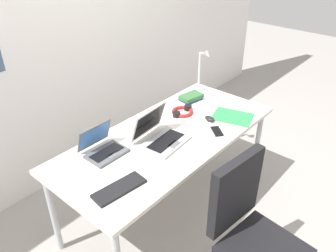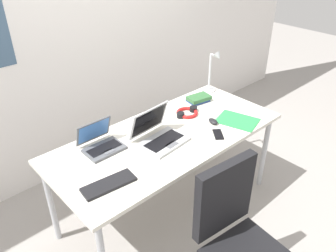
# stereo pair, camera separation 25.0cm
# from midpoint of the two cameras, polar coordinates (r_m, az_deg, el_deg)

# --- Properties ---
(ground_plane) EXTENTS (12.00, 12.00, 0.00)m
(ground_plane) POSITION_cam_midpoint_polar(r_m,az_deg,el_deg) (3.01, 2.44, -13.53)
(ground_plane) COLOR gray
(wall_back) EXTENTS (6.00, 0.13, 2.60)m
(wall_back) POSITION_cam_midpoint_polar(r_m,az_deg,el_deg) (3.11, -11.92, 15.42)
(wall_back) COLOR silver
(wall_back) RESTS_ON ground_plane
(desk) EXTENTS (1.80, 0.80, 0.74)m
(desk) POSITION_cam_midpoint_polar(r_m,az_deg,el_deg) (2.57, 2.78, -2.69)
(desk) COLOR silver
(desk) RESTS_ON ground_plane
(desk_lamp) EXTENTS (0.12, 0.18, 0.40)m
(desk_lamp) POSITION_cam_midpoint_polar(r_m,az_deg,el_deg) (3.15, 9.76, 8.83)
(desk_lamp) COLOR silver
(desk_lamp) RESTS_ON desk
(laptop_front_right) EXTENTS (0.27, 0.24, 0.19)m
(laptop_front_right) POSITION_cam_midpoint_polar(r_m,az_deg,el_deg) (2.40, -8.21, -2.99)
(laptop_front_right) COLOR #515459
(laptop_front_right) RESTS_ON desk
(laptop_back_left) EXTENTS (0.36, 0.33, 0.24)m
(laptop_back_left) POSITION_cam_midpoint_polar(r_m,az_deg,el_deg) (2.45, 1.46, -1.61)
(laptop_back_left) COLOR #B7BABC
(laptop_back_left) RESTS_ON desk
(external_keyboard) EXTENTS (0.34, 0.16, 0.02)m
(external_keyboard) POSITION_cam_midpoint_polar(r_m,az_deg,el_deg) (2.10, -6.48, -9.76)
(external_keyboard) COLOR black
(external_keyboard) RESTS_ON desk
(computer_mouse) EXTENTS (0.08, 0.11, 0.03)m
(computer_mouse) POSITION_cam_midpoint_polar(r_m,az_deg,el_deg) (2.72, 10.16, 0.70)
(computer_mouse) COLOR black
(computer_mouse) RESTS_ON desk
(cell_phone) EXTENTS (0.13, 0.15, 0.01)m
(cell_phone) POSITION_cam_midpoint_polar(r_m,az_deg,el_deg) (2.59, 11.10, -1.46)
(cell_phone) COLOR black
(cell_phone) RESTS_ON desk
(headphones) EXTENTS (0.21, 0.18, 0.04)m
(headphones) POSITION_cam_midpoint_polar(r_m,az_deg,el_deg) (2.82, 5.74, 2.20)
(headphones) COLOR red
(headphones) RESTS_ON desk
(book_stack) EXTENTS (0.21, 0.16, 0.05)m
(book_stack) POSITION_cam_midpoint_polar(r_m,az_deg,el_deg) (3.03, 7.48, 4.48)
(book_stack) COLOR navy
(book_stack) RESTS_ON desk
(paper_folder_far_corner) EXTENTS (0.31, 0.36, 0.01)m
(paper_folder_far_corner) POSITION_cam_midpoint_polar(r_m,az_deg,el_deg) (2.80, 14.01, 0.82)
(paper_folder_far_corner) COLOR green
(paper_folder_far_corner) RESTS_ON desk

